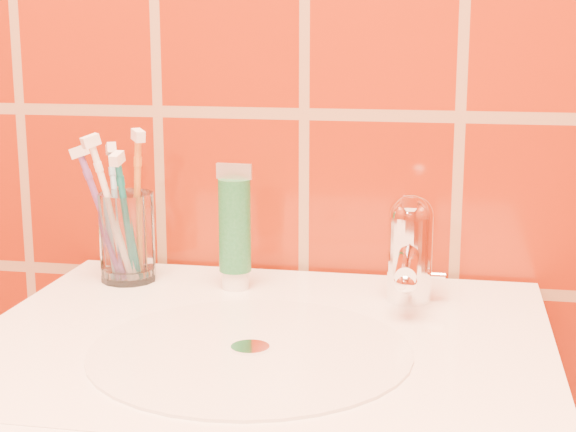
# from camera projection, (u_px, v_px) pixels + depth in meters

# --- Properties ---
(glass_tumbler) EXTENTS (0.08, 0.08, 0.11)m
(glass_tumbler) POSITION_uv_depth(u_px,v_px,m) (127.00, 237.00, 1.03)
(glass_tumbler) COLOR white
(glass_tumbler) RESTS_ON pedestal_sink
(toothpaste_tube) EXTENTS (0.04, 0.04, 0.14)m
(toothpaste_tube) POSITION_uv_depth(u_px,v_px,m) (235.00, 231.00, 1.00)
(toothpaste_tube) COLOR white
(toothpaste_tube) RESTS_ON pedestal_sink
(faucet) EXTENTS (0.05, 0.11, 0.12)m
(faucet) POSITION_uv_depth(u_px,v_px,m) (410.00, 245.00, 0.95)
(faucet) COLOR white
(faucet) RESTS_ON pedestal_sink
(toothbrush_0) EXTENTS (0.09, 0.08, 0.17)m
(toothbrush_0) POSITION_uv_depth(u_px,v_px,m) (103.00, 215.00, 1.03)
(toothbrush_0) COLOR #6F4492
(toothbrush_0) RESTS_ON glass_tumbler
(toothbrush_1) EXTENTS (0.08, 0.08, 0.19)m
(toothbrush_1) POSITION_uv_depth(u_px,v_px,m) (137.00, 207.00, 1.02)
(toothbrush_1) COLOR orange
(toothbrush_1) RESTS_ON glass_tumbler
(toothbrush_2) EXTENTS (0.03, 0.10, 0.17)m
(toothbrush_2) POSITION_uv_depth(u_px,v_px,m) (127.00, 219.00, 1.01)
(toothbrush_2) COLOR #0D7175
(toothbrush_2) RESTS_ON glass_tumbler
(toothbrush_3) EXTENTS (0.10, 0.13, 0.18)m
(toothbrush_3) POSITION_uv_depth(u_px,v_px,m) (116.00, 212.00, 1.05)
(toothbrush_3) COLOR #7CB6DD
(toothbrush_3) RESTS_ON glass_tumbler
(toothbrush_4) EXTENTS (0.11, 0.11, 0.19)m
(toothbrush_4) POSITION_uv_depth(u_px,v_px,m) (112.00, 211.00, 1.01)
(toothbrush_4) COLOR white
(toothbrush_4) RESTS_ON glass_tumbler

